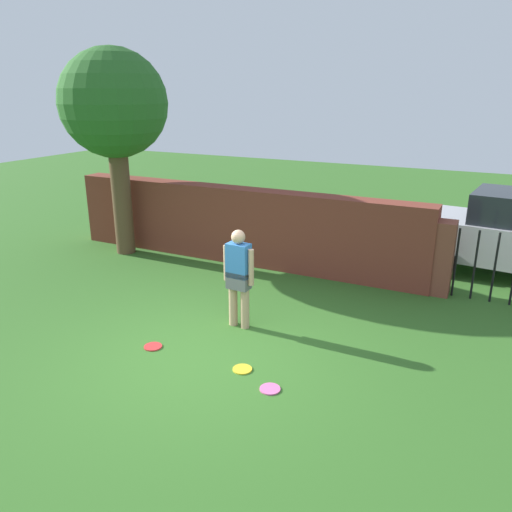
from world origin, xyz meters
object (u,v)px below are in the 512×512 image
Objects in this scene: frisbee_red at (153,347)px; frisbee_yellow at (242,369)px; tree at (114,107)px; person at (239,274)px; frisbee_pink at (270,389)px.

frisbee_red is 1.00× the size of frisbee_yellow.
tree is 16.82× the size of frisbee_yellow.
tree reaches higher than frisbee_red.
person is 1.70m from frisbee_red.
frisbee_yellow is at bearing 1.01° from frisbee_red.
person is 6.00× the size of frisbee_red.
frisbee_pink is 0.60m from frisbee_yellow.
frisbee_yellow is (-0.54, 0.27, 0.00)m from frisbee_pink.
frisbee_red is at bearing -45.44° from tree.
tree is 5.86m from frisbee_red.
frisbee_pink is 1.00× the size of frisbee_red.
tree reaches higher than frisbee_pink.
frisbee_red is at bearing -178.99° from frisbee_yellow.
frisbee_red is (-0.82, -1.20, -0.89)m from person.
person is 6.00× the size of frisbee_yellow.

